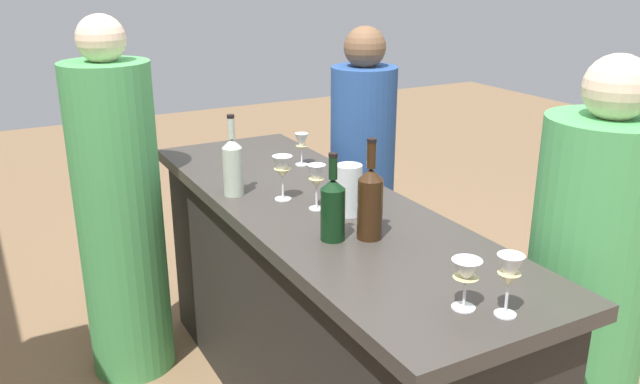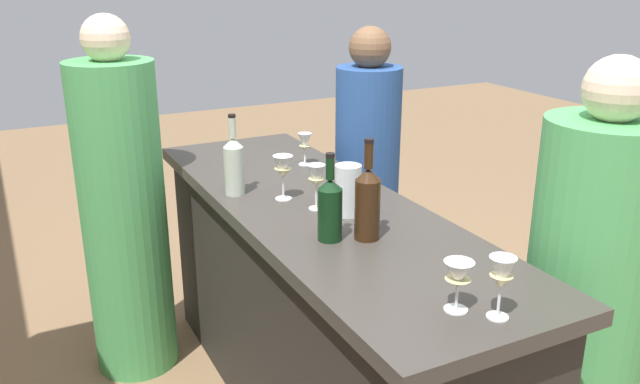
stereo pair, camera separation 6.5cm
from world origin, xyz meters
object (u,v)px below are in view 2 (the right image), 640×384
Objects in this scene: wine_bottle_center_clear_pale at (234,164)px; person_left_guest at (585,309)px; wine_glass_near_left at (305,143)px; water_pitcher at (348,190)px; wine_glass_near_center at (501,276)px; wine_glass_far_center at (283,169)px; wine_bottle_leftmost_amber_brown at (368,202)px; person_center_guest at (366,190)px; person_right_guest at (124,216)px; wine_glass_far_left at (458,276)px; wine_bottle_second_left_dark_green at (330,208)px; wine_glass_near_right at (316,178)px.

wine_bottle_center_clear_pale is 0.21× the size of person_left_guest.
water_pitcher is at bearing 168.30° from wine_glass_near_left.
wine_glass_near_center is 1.07m from wine_glass_far_center.
wine_bottle_leftmost_amber_brown is at bearing 167.93° from wine_glass_near_left.
wine_bottle_center_clear_pale is 0.98m from person_center_guest.
person_right_guest is (0.48, 0.35, -0.32)m from wine_bottle_center_clear_pale.
wine_glass_far_left is at bearing -169.98° from wine_bottle_center_clear_pale.
wine_bottle_center_clear_pale is 2.20× the size of wine_glass_near_left.
person_left_guest reaches higher than wine_bottle_leftmost_amber_brown.
wine_bottle_center_clear_pale is 1.36m from person_left_guest.
wine_bottle_center_clear_pale is 0.20m from wine_glass_far_center.
person_right_guest is at bearing 18.99° from wine_glass_far_left.
person_left_guest is 1.02× the size of person_center_guest.
person_center_guest is at bearing -19.51° from wine_glass_near_center.
wine_glass_far_left is (0.08, 0.07, -0.02)m from wine_glass_near_center.
wine_bottle_second_left_dark_green is 0.19× the size of person_left_guest.
wine_glass_near_right is (0.32, 0.03, -0.01)m from wine_bottle_leftmost_amber_brown.
person_center_guest is at bearing -35.18° from water_pitcher.
wine_bottle_second_left_dark_green reaches higher than wine_glass_near_center.
wine_glass_near_left is at bearing -5.74° from wine_glass_near_center.
wine_glass_near_center is 0.91m from wine_glass_near_right.
wine_bottle_leftmost_amber_brown is 0.22× the size of person_left_guest.
wine_glass_far_left is at bearing 176.04° from wine_bottle_leftmost_amber_brown.
wine_glass_far_center is (0.98, 0.05, 0.02)m from wine_glass_far_left.
wine_bottle_leftmost_amber_brown is at bearing 166.89° from water_pitcher.
person_left_guest is (-0.60, -0.58, -0.33)m from water_pitcher.
person_left_guest reaches higher than water_pitcher.
person_left_guest reaches higher than wine_bottle_second_left_dark_green.
person_center_guest is (0.78, -0.55, -0.32)m from water_pitcher.
wine_glass_far_left is 0.75× the size of water_pitcher.
person_right_guest is (0.77, 0.56, -0.32)m from wine_glass_near_right.
water_pitcher is at bearing -142.30° from wine_glass_near_right.
wine_bottle_center_clear_pale is at bearing 35.94° from water_pitcher.
person_center_guest is at bearing -65.32° from wine_bottle_center_clear_pale.
wine_glass_near_right is 0.83m from wine_glass_far_left.
water_pitcher is at bearing -1.06° from wine_glass_near_center.
wine_bottle_leftmost_amber_brown is at bearing 3.47° from wine_glass_near_center.
wine_bottle_leftmost_amber_brown is at bearing -159.05° from wine_bottle_center_clear_pale.
wine_bottle_second_left_dark_green is at bearing -167.84° from wine_bottle_center_clear_pale.
water_pitcher is (0.17, -0.16, -0.02)m from wine_bottle_second_left_dark_green.
person_left_guest is at bearing -40.15° from person_right_guest.
wine_bottle_second_left_dark_green is at bearing 7.83° from wine_glass_far_left.
wine_bottle_center_clear_pale is 1.72× the size of water_pitcher.
wine_glass_near_left is 0.09× the size of person_right_guest.
wine_bottle_leftmost_amber_brown reaches higher than wine_glass_far_center.
wine_bottle_center_clear_pale is at bearing 12.65° from wine_glass_near_center.
wine_glass_far_center reaches higher than wine_glass_far_left.
person_right_guest reaches higher than person_center_guest.
wine_glass_near_left is 0.10× the size of person_center_guest.
person_center_guest is 0.94× the size of person_right_guest.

